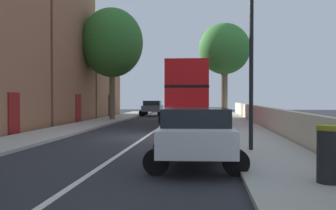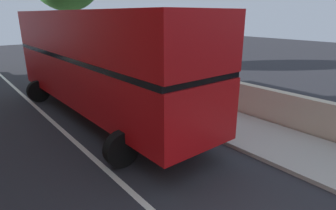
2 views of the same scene
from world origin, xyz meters
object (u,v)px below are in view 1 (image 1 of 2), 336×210
Objects in this scene: street_tree_right_3 at (224,49)px; lamppost_right at (251,39)px; parked_car_white_right_1 at (195,132)px; street_tree_left_2 at (112,43)px; litter_bin_right at (330,154)px; parked_car_grey_left_4 at (153,107)px; double_decker_bus at (189,90)px.

lamppost_right is (-0.37, -24.73, -2.70)m from street_tree_right_3.
parked_car_white_right_1 is 0.51× the size of street_tree_left_2.
parked_car_white_right_1 is 3.70m from litter_bin_right.
parked_car_grey_left_4 is 10.32m from street_tree_left_2.
lamppost_right is at bearing 101.49° from litter_bin_right.
double_decker_bus is 16.82m from parked_car_white_right_1.
parked_car_white_right_1 is 0.71× the size of lamppost_right.
parked_car_white_right_1 is at bearing 139.31° from litter_bin_right.
lamppost_right is (1.80, 2.51, 2.89)m from parked_car_white_right_1.
lamppost_right is at bearing -62.75° from street_tree_left_2.
parked_car_grey_left_4 is at bearing 104.21° from litter_bin_right.
parked_car_grey_left_4 is 9.18m from street_tree_right_3.
litter_bin_right is (0.63, -29.65, -5.80)m from street_tree_right_3.
street_tree_right_3 is (2.17, 27.24, 5.60)m from parked_car_white_right_1.
parked_car_white_right_1 is at bearing -80.01° from parked_car_grey_left_4.
lamppost_right is (6.80, -25.87, 2.91)m from parked_car_grey_left_4.
street_tree_left_2 is at bearing 109.75° from parked_car_white_right_1.
litter_bin_right is (2.80, -2.41, -0.20)m from parked_car_white_right_1.
lamppost_right is (2.60, -14.23, 1.45)m from double_decker_bus.
street_tree_left_2 is at bearing 154.11° from double_decker_bus.
street_tree_left_2 is (-2.11, -8.58, 5.32)m from parked_car_grey_left_4.
street_tree_left_2 is at bearing -103.81° from parked_car_grey_left_4.
parked_car_grey_left_4 is 0.52× the size of street_tree_right_3.
lamppost_right is at bearing 54.43° from parked_car_white_right_1.
lamppost_right reaches higher than litter_bin_right.
double_decker_bus is at bearing 100.36° from lamppost_right.
double_decker_bus reaches higher than litter_bin_right.
lamppost_right is 5.90m from litter_bin_right.
double_decker_bus is 12.46m from parked_car_grey_left_4.
parked_car_white_right_1 is 27.90m from street_tree_right_3.
street_tree_right_3 is 30.22m from litter_bin_right.
litter_bin_right is (9.91, -22.21, -5.50)m from street_tree_left_2.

